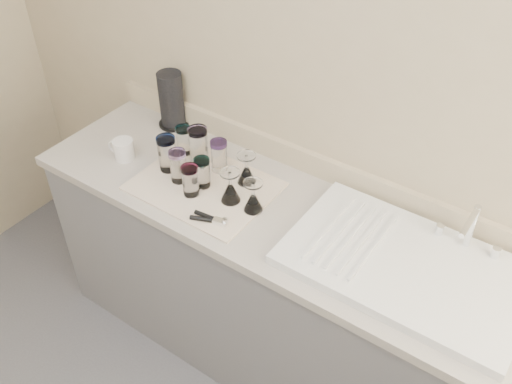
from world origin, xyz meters
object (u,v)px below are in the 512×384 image
Objects in this scene: goblet_front_left at (230,191)px; white_mug at (123,149)px; sink_unit at (406,265)px; tumbler_teal at (184,140)px; tumbler_extra at (190,180)px; paper_towel_roll at (172,100)px; tumbler_magenta at (167,153)px; tumbler_blue at (178,166)px; tumbler_lavender at (202,172)px; goblet_front_right at (253,201)px; tumbler_cyan at (198,145)px; tumbler_purple at (219,156)px; can_opener at (210,219)px; goblet_back_left at (247,173)px.

goblet_front_left is 0.55m from white_mug.
sink_unit is 1.07m from tumbler_teal.
tumbler_teal is 0.28m from tumbler_extra.
tumbler_magenta is at bearing -52.19° from paper_towel_roll.
tumbler_blue reaches higher than tumbler_lavender.
goblet_front_right is at bearing 3.73° from tumbler_blue.
white_mug is (-0.40, 0.03, -0.03)m from tumbler_extra.
tumbler_purple is at bearing 1.41° from tumbler_cyan.
goblet_front_right is at bearing 2.71° from goblet_front_left.
paper_towel_roll is at bearing 142.41° from tumbler_teal.
goblet_front_left reaches higher than can_opener.
tumbler_cyan is 1.17× the size of tumbler_purple.
tumbler_magenta is at bearing 159.75° from tumbler_blue.
tumbler_purple reaches higher than tumbler_teal.
tumbler_blue is (0.02, -0.15, -0.01)m from tumbler_cyan.
tumbler_teal is at bearing 177.84° from goblet_back_left.
sink_unit is at bearing 4.81° from goblet_front_left.
goblet_front_right reaches higher than can_opener.
goblet_front_left is (0.34, -0.01, -0.03)m from tumbler_magenta.
can_opener is at bearing -44.49° from tumbler_lavender.
can_opener is at bearing -37.91° from tumbler_teal.
sink_unit is 0.87m from tumbler_extra.
can_opener is at bearing -37.80° from paper_towel_roll.
tumbler_purple is at bearing 58.73° from tumbler_blue.
tumbler_teal is at bearing 147.92° from tumbler_lavender.
tumbler_blue reaches higher than can_opener.
goblet_front_left reaches higher than white_mug.
can_opener is at bearing -45.05° from tumbler_cyan.
tumbler_extra is 0.53m from paper_towel_roll.
can_opener is at bearing -59.08° from tumbler_purple.
tumbler_teal is 0.49× the size of paper_towel_roll.
tumbler_magenta is 1.18× the size of tumbler_extra.
goblet_front_right is 0.18m from can_opener.
tumbler_extra is 1.00× the size of goblet_front_right.
tumbler_teal is at bearing 123.89° from tumbler_blue.
tumbler_cyan is at bearing 120.63° from tumbler_extra.
goblet_front_right reaches higher than tumbler_lavender.
paper_towel_roll is at bearing 163.04° from goblet_back_left.
tumbler_cyan is 1.16× the size of tumbler_blue.
tumbler_purple is 1.06× the size of tumbler_extra.
can_opener is (0.34, -0.16, -0.07)m from tumbler_magenta.
tumbler_purple is 1.00× the size of goblet_front_left.
tumbler_cyan reaches higher than tumbler_teal.
goblet_front_right is (0.44, -0.01, -0.03)m from tumbler_magenta.
tumbler_cyan is (-0.97, 0.07, 0.07)m from sink_unit.
tumbler_blue is at bearing -56.11° from tumbler_teal.
paper_towel_roll is at bearing 138.76° from tumbler_extra.
goblet_back_left is at bearing 96.57° from goblet_front_left.
paper_towel_roll is at bearing 134.33° from tumbler_blue.
tumbler_purple is at bearing 94.26° from tumbler_lavender.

